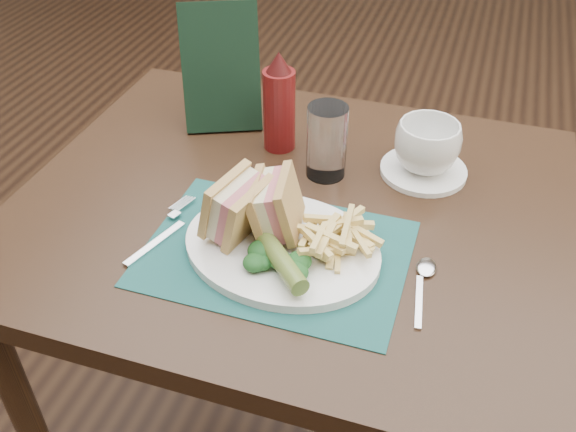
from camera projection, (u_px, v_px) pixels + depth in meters
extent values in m
plane|color=black|center=(342.00, 305.00, 1.90)|extent=(7.00, 7.00, 0.00)
cube|color=#174A47|center=(276.00, 253.00, 0.96)|extent=(0.39, 0.28, 0.00)
cylinder|color=#4F6526|center=(282.00, 261.00, 0.89)|extent=(0.10, 0.11, 0.03)
cylinder|color=white|center=(423.00, 170.00, 1.12)|extent=(0.18, 0.18, 0.01)
imported|color=white|center=(427.00, 147.00, 1.09)|extent=(0.15, 0.15, 0.09)
cylinder|color=white|center=(327.00, 142.00, 1.08)|extent=(0.07, 0.07, 0.13)
cube|color=black|center=(221.00, 68.00, 1.19)|extent=(0.17, 0.14, 0.23)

